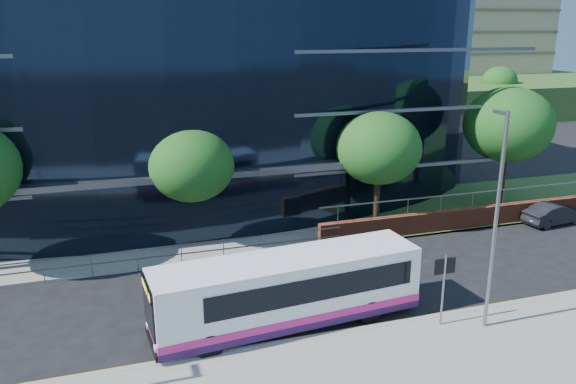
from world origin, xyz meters
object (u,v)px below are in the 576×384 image
object	(u,v)px
street_sign	(444,275)
tree_far_d	(508,125)
tree_dist_f	(500,81)
parked_car	(554,214)
tree_dist_e	(392,84)
streetlight_east	(496,217)
city_bus	(290,290)
tree_far_c	(379,148)
tree_far_b	(191,165)

from	to	relation	value
street_sign	tree_far_d	world-z (taller)	tree_far_d
tree_dist_f	parked_car	xyz separation A→B (m)	(-23.06, -35.50, -3.59)
tree_far_d	tree_dist_e	size ratio (longest dim) A/B	1.14
street_sign	streetlight_east	xyz separation A→B (m)	(1.50, -0.59, 2.29)
street_sign	city_bus	bearing A→B (deg)	160.35
tree_far_c	tree_dist_f	size ratio (longest dim) A/B	1.08
street_sign	tree_far_b	world-z (taller)	tree_far_b
tree_far_c	tree_far_d	world-z (taller)	tree_far_d
tree_far_b	city_bus	size ratio (longest dim) A/B	0.59
parked_car	city_bus	bearing A→B (deg)	102.23
tree_dist_e	parked_car	distance (m)	34.46
street_sign	tree_dist_e	size ratio (longest dim) A/B	0.43
tree_dist_f	tree_far_d	bearing A→B (deg)	-126.87
street_sign	tree_dist_e	bearing A→B (deg)	64.88
tree_far_b	tree_far_c	distance (m)	10.02
street_sign	parked_car	world-z (taller)	street_sign
tree_far_c	streetlight_east	bearing A→B (deg)	-95.11
city_bus	parked_car	bearing A→B (deg)	14.19
tree_far_d	city_bus	world-z (taller)	tree_far_d
street_sign	tree_dist_e	distance (m)	45.99
tree_far_d	tree_dist_f	xyz separation A→B (m)	(24.00, 32.00, -0.98)
tree_dist_f	streetlight_east	world-z (taller)	streetlight_east
tree_far_c	tree_dist_f	distance (m)	46.67
city_bus	tree_far_b	bearing A→B (deg)	98.43
city_bus	streetlight_east	bearing A→B (deg)	-25.11
tree_far_b	tree_dist_f	bearing A→B (deg)	37.08
city_bus	tree_far_d	bearing A→B (deg)	24.93
tree_dist_e	city_bus	world-z (taller)	tree_dist_e
tree_dist_e	streetlight_east	distance (m)	45.85
tree_far_b	street_sign	bearing A→B (deg)	-55.92
tree_far_d	parked_car	xyz separation A→B (m)	(0.94, -3.50, -4.57)
street_sign	tree_far_b	bearing A→B (deg)	124.08
parked_car	tree_dist_e	bearing A→B (deg)	-18.93
tree_far_c	tree_far_d	bearing A→B (deg)	6.34
tree_far_d	tree_dist_f	bearing A→B (deg)	53.13
street_sign	tree_far_c	size ratio (longest dim) A/B	0.43
tree_dist_e	city_bus	bearing A→B (deg)	-121.99
tree_far_b	tree_far_d	bearing A→B (deg)	1.51
tree_dist_e	streetlight_east	bearing A→B (deg)	-113.11
tree_far_b	tree_far_c	size ratio (longest dim) A/B	0.93
tree_far_d	streetlight_east	distance (m)	15.77
tree_dist_e	tree_dist_f	world-z (taller)	tree_dist_e
street_sign	tree_far_d	distance (m)	16.61
city_bus	tree_far_c	bearing A→B (deg)	43.07
tree_far_d	parked_car	bearing A→B (deg)	-74.91
city_bus	parked_car	world-z (taller)	city_bus
tree_dist_f	city_bus	distance (m)	58.40
tree_dist_e	tree_far_c	bearing A→B (deg)	-118.74
tree_far_d	city_bus	size ratio (longest dim) A/B	0.72
street_sign	streetlight_east	bearing A→B (deg)	-21.36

